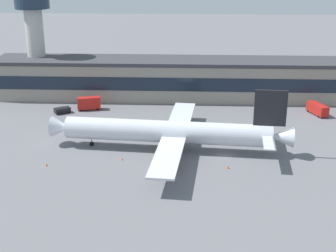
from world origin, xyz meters
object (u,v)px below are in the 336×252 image
fuel_truck (317,108)px  traffic_cone_0 (122,159)px  traffic_cone_2 (228,167)px  airliner (171,132)px  catering_truck (89,103)px  control_tower (35,31)px  pushback_tractor (63,110)px  traffic_cone_1 (47,165)px

fuel_truck → traffic_cone_0: fuel_truck is taller
fuel_truck → traffic_cone_2: fuel_truck is taller
airliner → catering_truck: airliner is taller
catering_truck → traffic_cone_0: (15.85, -39.57, -2.01)m
control_tower → traffic_cone_0: 72.13m
control_tower → traffic_cone_2: control_tower is taller
pushback_tractor → traffic_cone_2: (48.93, -39.44, -0.69)m
pushback_tractor → catering_truck: catering_truck is taller
control_tower → pushback_tractor: (13.78, -22.02, -21.05)m
fuel_truck → pushback_tractor: bearing=-178.2°
pushback_tractor → traffic_cone_1: bearing=-81.1°
catering_truck → pushback_tractor: bearing=-153.4°
traffic_cone_1 → catering_truck: bearing=88.1°
traffic_cone_2 → traffic_cone_0: bearing=171.6°
airliner → fuel_truck: size_ratio=6.96×
traffic_cone_0 → traffic_cone_2: (25.37, -3.74, 0.07)m
traffic_cone_2 → catering_truck: bearing=133.6°
airliner → traffic_cone_2: size_ratio=85.93×
control_tower → airliner: bearing=-46.0°
catering_truck → traffic_cone_2: (41.21, -43.31, -1.93)m
control_tower → traffic_cone_2: bearing=-44.4°
airliner → pushback_tractor: 45.52m
control_tower → traffic_cone_2: size_ratio=49.93×
catering_truck → traffic_cone_1: (-1.48, -43.76, -1.98)m
control_tower → traffic_cone_0: size_ratio=62.76×
pushback_tractor → catering_truck: size_ratio=0.71×
fuel_truck → airliner: bearing=-144.9°
catering_truck → traffic_cone_1: catering_truck is taller
traffic_cone_0 → pushback_tractor: bearing=123.4°
control_tower → traffic_cone_1: 68.61m
airliner → traffic_cone_0: 14.33m
control_tower → traffic_cone_1: size_ratio=56.71×
airliner → fuel_truck: bearing=35.1°
fuel_truck → traffic_cone_0: 67.69m
pushback_tractor → traffic_cone_1: pushback_tractor is taller
fuel_truck → traffic_cone_1: fuel_truck is taller
airliner → fuel_truck: (44.27, 31.15, -3.02)m
airliner → traffic_cone_0: airliner is taller
pushback_tractor → traffic_cone_2: pushback_tractor is taller
traffic_cone_0 → traffic_cone_1: (-17.32, -4.19, 0.03)m
airliner → traffic_cone_1: airliner is taller
catering_truck → fuel_truck: bearing=-1.1°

